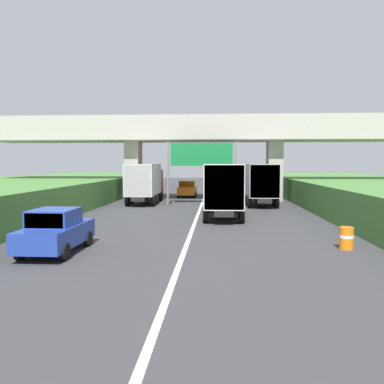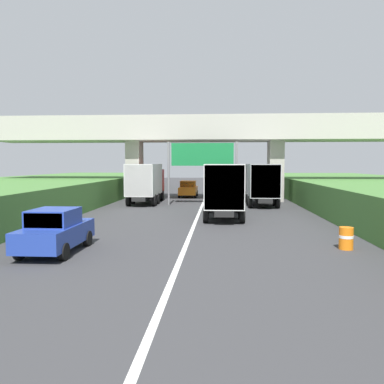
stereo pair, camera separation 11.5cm
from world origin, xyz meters
TOP-DOWN VIEW (x-y plane):
  - lane_centre_stripe at (0.00, 30.07)m, footprint 0.20×100.14m
  - overpass_bridge at (0.00, 37.59)m, footprint 40.00×4.80m
  - overhead_highway_sign at (0.00, 33.44)m, footprint 5.88×0.18m
  - truck_red at (-4.95, 34.48)m, footprint 2.44×7.30m
  - truck_green at (1.69, 25.68)m, footprint 2.44×7.30m
  - truck_silver at (4.90, 33.68)m, footprint 2.44×7.30m
  - truck_white at (4.80, 61.78)m, footprint 2.44×7.30m
  - car_orange at (-1.80, 41.38)m, footprint 1.86×4.10m
  - car_blue at (-4.94, 15.15)m, footprint 1.86×4.10m
  - construction_barrel_2 at (6.52, 16.53)m, footprint 0.57×0.57m

SIDE VIEW (x-z plane):
  - lane_centre_stripe at x=0.00m, z-range 0.00..0.01m
  - construction_barrel_2 at x=6.52m, z-range 0.01..0.91m
  - car_orange at x=-1.80m, z-range 0.00..1.72m
  - car_blue at x=-4.94m, z-range 0.00..1.72m
  - truck_red at x=-4.95m, z-range 0.21..3.65m
  - truck_green at x=1.69m, z-range 0.21..3.65m
  - truck_silver at x=4.90m, z-range 0.21..3.65m
  - truck_white at x=4.80m, z-range 0.21..3.65m
  - overhead_highway_sign at x=0.00m, z-range 1.26..6.56m
  - overpass_bridge at x=0.00m, z-range 1.99..9.79m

